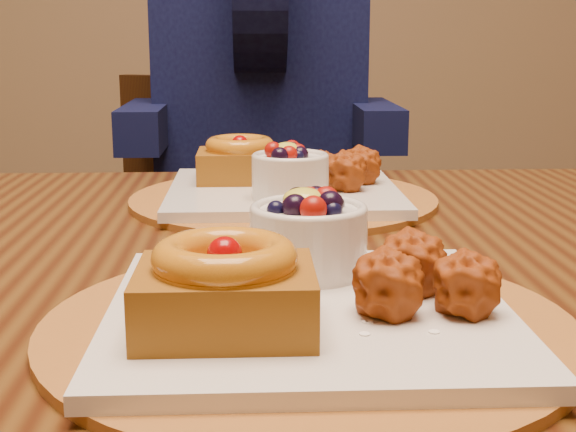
{
  "coord_description": "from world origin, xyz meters",
  "views": [
    {
      "loc": [
        0.05,
        -0.79,
        0.96
      ],
      "look_at": [
        0.07,
        -0.21,
        0.83
      ],
      "focal_mm": 50.0,
      "sensor_mm": 36.0,
      "label": 1
    }
  ],
  "objects_px": {
    "dining_table": "(292,324)",
    "place_setting_far": "(281,184)",
    "chair_far": "(191,270)",
    "diner": "(259,56)",
    "place_setting_near": "(304,293)"
  },
  "relations": [
    {
      "from": "dining_table",
      "to": "place_setting_far",
      "type": "relative_size",
      "value": 4.21
    },
    {
      "from": "chair_far",
      "to": "diner",
      "type": "distance_m",
      "value": 0.46
    },
    {
      "from": "place_setting_near",
      "to": "diner",
      "type": "height_order",
      "value": "diner"
    },
    {
      "from": "place_setting_far",
      "to": "diner",
      "type": "distance_m",
      "value": 0.72
    },
    {
      "from": "place_setting_far",
      "to": "diner",
      "type": "relative_size",
      "value": 0.44
    },
    {
      "from": "dining_table",
      "to": "diner",
      "type": "height_order",
      "value": "diner"
    },
    {
      "from": "place_setting_near",
      "to": "diner",
      "type": "distance_m",
      "value": 1.14
    },
    {
      "from": "place_setting_far",
      "to": "diner",
      "type": "xyz_separation_m",
      "value": [
        -0.02,
        0.71,
        0.13
      ]
    },
    {
      "from": "chair_far",
      "to": "dining_table",
      "type": "bearing_deg",
      "value": -57.01
    },
    {
      "from": "place_setting_near",
      "to": "place_setting_far",
      "type": "bearing_deg",
      "value": 89.94
    },
    {
      "from": "place_setting_near",
      "to": "diner",
      "type": "bearing_deg",
      "value": 90.88
    },
    {
      "from": "dining_table",
      "to": "place_setting_near",
      "type": "relative_size",
      "value": 4.21
    },
    {
      "from": "place_setting_far",
      "to": "dining_table",
      "type": "bearing_deg",
      "value": -89.29
    },
    {
      "from": "dining_table",
      "to": "diner",
      "type": "bearing_deg",
      "value": 91.28
    },
    {
      "from": "place_setting_near",
      "to": "place_setting_far",
      "type": "xyz_separation_m",
      "value": [
        0.0,
        0.43,
        -0.0
      ]
    }
  ]
}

